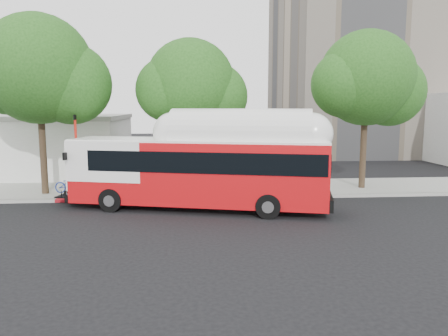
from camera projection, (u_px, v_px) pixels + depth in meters
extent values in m
plane|color=black|center=(215.00, 218.00, 19.26)|extent=(120.00, 120.00, 0.00)
cube|color=gray|center=(208.00, 189.00, 25.67)|extent=(60.00, 5.00, 0.15)
cube|color=gray|center=(211.00, 198.00, 23.10)|extent=(60.00, 0.30, 0.15)
cube|color=maroon|center=(153.00, 199.00, 22.86)|extent=(10.00, 0.32, 0.16)
cylinder|color=#2D2116|center=(42.00, 141.00, 23.54)|extent=(0.36, 0.36, 6.08)
sphere|color=#1D4814|center=(38.00, 69.00, 23.00)|extent=(5.80, 5.80, 5.80)
sphere|color=#1D4814|center=(71.00, 84.00, 23.43)|extent=(4.35, 4.35, 4.35)
cylinder|color=#2D2116|center=(191.00, 145.00, 24.72)|extent=(0.36, 0.36, 5.44)
sphere|color=#1D4814|center=(190.00, 84.00, 24.24)|extent=(5.00, 5.00, 5.00)
sphere|color=#1D4814|center=(215.00, 96.00, 24.64)|extent=(3.75, 3.75, 3.75)
cylinder|color=#2D2116|center=(364.00, 141.00, 25.30)|extent=(0.36, 0.36, 5.76)
sphere|color=#1D4814|center=(366.00, 78.00, 24.79)|extent=(5.40, 5.40, 5.40)
sphere|color=#1D4814|center=(389.00, 91.00, 25.20)|extent=(4.05, 4.05, 4.05)
cube|color=silver|center=(11.00, 146.00, 31.67)|extent=(16.00, 10.00, 4.00)
cube|color=gray|center=(9.00, 117.00, 31.38)|extent=(16.20, 10.20, 0.30)
cube|color=red|center=(198.00, 172.00, 20.67)|extent=(12.33, 5.57, 2.92)
cube|color=black|center=(209.00, 160.00, 20.50)|extent=(11.18, 5.32, 0.96)
cube|color=white|center=(198.00, 140.00, 20.46)|extent=(12.31, 5.49, 0.10)
cube|color=white|center=(240.00, 135.00, 20.08)|extent=(6.73, 3.57, 0.55)
cube|color=black|center=(71.00, 194.00, 21.98)|extent=(1.23, 1.95, 0.06)
imported|color=navy|center=(71.00, 185.00, 21.92)|extent=(1.02, 1.82, 0.91)
cylinder|color=red|center=(77.00, 161.00, 22.48)|extent=(0.13, 0.13, 4.22)
cube|color=black|center=(75.00, 117.00, 22.17)|extent=(0.05, 0.42, 0.26)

